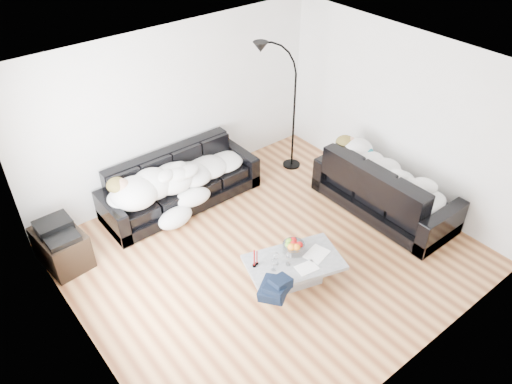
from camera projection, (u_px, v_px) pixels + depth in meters
ground at (270, 255)px, 6.85m from camera, size 5.00×5.00×0.00m
wall_back at (175, 111)px, 7.49m from camera, size 5.00×0.02×2.60m
wall_left at (74, 269)px, 4.82m from camera, size 0.02×4.50×2.60m
wall_right at (401, 117)px, 7.34m from camera, size 0.02×4.50×2.60m
ceiling at (274, 77)px, 5.31m from camera, size 5.00×5.00×0.00m
sofa_back at (180, 181)px, 7.57m from camera, size 2.45×0.85×0.80m
sofa_right at (386, 187)px, 7.39m from camera, size 0.93×2.16×0.87m
sleeper_back at (181, 170)px, 7.40m from camera, size 2.07×0.72×0.41m
sleeper_right at (388, 175)px, 7.27m from camera, size 0.78×1.85×0.45m
teal_cushion at (352, 153)px, 7.61m from camera, size 0.42×0.38×0.20m
coffee_table at (294, 271)px, 6.36m from camera, size 1.34×1.01×0.35m
fruit_bowl at (294, 245)px, 6.36m from camera, size 0.36×0.36×0.18m
wine_glass_a at (276, 259)px, 6.16m from camera, size 0.10×0.10×0.19m
wine_glass_b at (274, 265)px, 6.08m from camera, size 0.08×0.08×0.18m
wine_glass_c at (288, 259)px, 6.16m from camera, size 0.08×0.08×0.19m
candle_left at (254, 259)px, 6.10m from camera, size 0.06×0.06×0.27m
candle_right at (257, 258)px, 6.15m from camera, size 0.05×0.05×0.21m
newspaper_a at (317, 254)px, 6.35m from camera, size 0.36×0.31×0.01m
newspaper_b at (307, 268)px, 6.16m from camera, size 0.30×0.23×0.01m
navy_jacket at (277, 282)px, 5.73m from camera, size 0.47×0.43×0.20m
shoes at (348, 194)px, 7.90m from camera, size 0.50×0.39×0.11m
av_cabinet at (62, 248)px, 6.59m from camera, size 0.59×0.80×0.51m
stereo at (56, 229)px, 6.40m from camera, size 0.45×0.35×0.13m
floor_lamp at (294, 112)px, 8.05m from camera, size 0.80×0.51×2.06m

